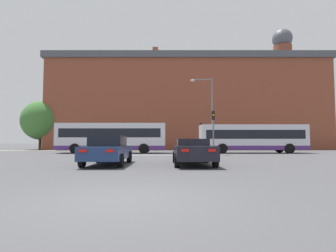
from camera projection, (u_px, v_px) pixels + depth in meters
The scene contains 14 objects.
ground_plane at pixel (126, 199), 5.29m from camera, with size 400.00×400.00×0.00m, color #474749.
stop_line_strip at pixel (158, 155), 22.92m from camera, with size 7.87×0.30×0.01m, color silver.
far_pavement at pixel (161, 151), 34.89m from camera, with size 68.74×2.50×0.01m, color gray.
brick_civic_building at pixel (186, 106), 45.81m from camera, with size 44.04×15.03×21.22m.
car_saloon_left at pixel (108, 150), 13.33m from camera, with size 2.02×4.79×1.48m.
car_roadster_right at pixel (192, 151), 13.29m from camera, with size 1.99×4.69×1.31m.
bus_crossing_lead at pixel (112, 137), 27.30m from camera, with size 11.10×2.76×3.07m.
bus_crossing_trailing at pixel (252, 138), 27.41m from camera, with size 10.84×2.67×2.92m.
traffic_light_near_right at pixel (213, 125), 23.29m from camera, with size 0.26×0.31×3.94m.
traffic_light_far_right at pixel (201, 132), 34.33m from camera, with size 0.26×0.31×3.68m.
street_lamp_junction at pixel (208, 107), 27.72m from camera, with size 2.38×0.36×7.96m.
pedestrian_waiting at pixel (92, 142), 34.17m from camera, with size 0.46×0.37×1.85m.
pedestrian_walking_east at pixel (154, 144), 34.53m from camera, with size 0.36×0.45×1.57m.
tree_by_building at pixel (40, 120), 39.52m from camera, with size 5.55×5.55×7.34m.
Camera 1 is at (0.84, -5.37, 1.16)m, focal length 28.00 mm.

